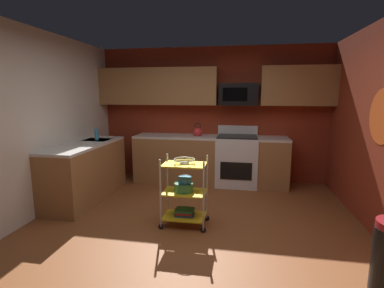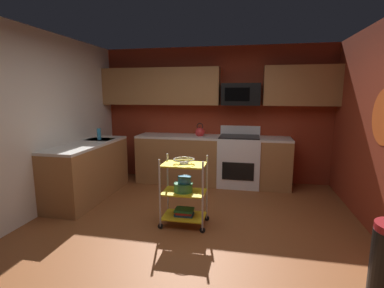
# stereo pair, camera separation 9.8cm
# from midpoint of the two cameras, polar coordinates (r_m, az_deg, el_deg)

# --- Properties ---
(floor) EXTENTS (4.40, 4.80, 0.04)m
(floor) POSITION_cam_midpoint_polar(r_m,az_deg,el_deg) (3.70, -1.21, -17.90)
(floor) COLOR brown
(floor) RESTS_ON ground
(wall_back) EXTENTS (4.52, 0.06, 2.60)m
(wall_back) POSITION_cam_midpoint_polar(r_m,az_deg,el_deg) (5.69, 3.55, 5.84)
(wall_back) COLOR maroon
(wall_back) RESTS_ON ground
(wall_left) EXTENTS (0.06, 4.80, 2.60)m
(wall_left) POSITION_cam_midpoint_polar(r_m,az_deg,el_deg) (4.33, -31.71, 3.06)
(wall_left) COLOR silver
(wall_left) RESTS_ON ground
(wall_flower_decal) EXTENTS (0.00, 0.66, 0.66)m
(wall_flower_decal) POSITION_cam_midpoint_polar(r_m,az_deg,el_deg) (3.98, 33.12, 4.63)
(wall_flower_decal) COLOR #E5591E
(counter_run) EXTENTS (3.64, 2.33, 0.92)m
(counter_run) POSITION_cam_midpoint_polar(r_m,az_deg,el_deg) (5.21, -5.49, -3.91)
(counter_run) COLOR #9E6B3D
(counter_run) RESTS_ON ground
(oven_range) EXTENTS (0.76, 0.65, 1.10)m
(oven_range) POSITION_cam_midpoint_polar(r_m,az_deg,el_deg) (5.45, 8.39, -3.18)
(oven_range) COLOR white
(oven_range) RESTS_ON ground
(upper_cabinets) EXTENTS (4.40, 0.33, 0.70)m
(upper_cabinets) POSITION_cam_midpoint_polar(r_m,az_deg,el_deg) (5.50, 2.18, 11.44)
(upper_cabinets) COLOR #9E6B3D
(microwave) EXTENTS (0.70, 0.39, 0.40)m
(microwave) POSITION_cam_midpoint_polar(r_m,az_deg,el_deg) (5.42, 8.75, 9.77)
(microwave) COLOR black
(rolling_cart) EXTENTS (0.62, 0.38, 0.91)m
(rolling_cart) POSITION_cam_midpoint_polar(r_m,az_deg,el_deg) (3.76, -2.25, -9.58)
(rolling_cart) COLOR silver
(rolling_cart) RESTS_ON ground
(fruit_bowl) EXTENTS (0.27, 0.27, 0.07)m
(fruit_bowl) POSITION_cam_midpoint_polar(r_m,az_deg,el_deg) (3.64, -2.30, -3.27)
(fruit_bowl) COLOR silver
(fruit_bowl) RESTS_ON rolling_cart
(mixing_bowl_large) EXTENTS (0.25, 0.25, 0.11)m
(mixing_bowl_large) POSITION_cam_midpoint_polar(r_m,az_deg,el_deg) (3.74, -2.43, -8.60)
(mixing_bowl_large) COLOR #387F4C
(mixing_bowl_large) RESTS_ON rolling_cart
(mixing_bowl_small) EXTENTS (0.18, 0.18, 0.08)m
(mixing_bowl_small) POSITION_cam_midpoint_polar(r_m,az_deg,el_deg) (3.72, -2.21, -7.10)
(mixing_bowl_small) COLOR #338CBF
(mixing_bowl_small) RESTS_ON rolling_cart
(book_stack) EXTENTS (0.25, 0.18, 0.09)m
(book_stack) POSITION_cam_midpoint_polar(r_m,az_deg,el_deg) (3.86, -2.23, -13.45)
(book_stack) COLOR #1E4C8C
(book_stack) RESTS_ON rolling_cart
(kettle) EXTENTS (0.21, 0.18, 0.26)m
(kettle) POSITION_cam_midpoint_polar(r_m,az_deg,el_deg) (5.43, 0.64, 2.43)
(kettle) COLOR red
(kettle) RESTS_ON counter_run
(dish_soap_bottle) EXTENTS (0.06, 0.06, 0.20)m
(dish_soap_bottle) POSITION_cam_midpoint_polar(r_m,az_deg,el_deg) (5.20, -19.06, 1.82)
(dish_soap_bottle) COLOR #2D8CBF
(dish_soap_bottle) RESTS_ON counter_run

